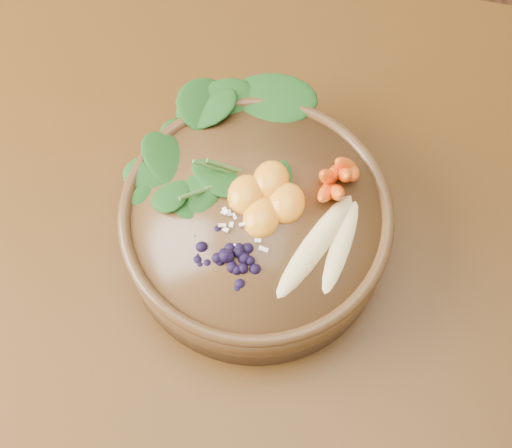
{
  "coord_description": "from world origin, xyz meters",
  "views": [
    {
      "loc": [
        0.02,
        -0.39,
        1.6
      ],
      "look_at": [
        -0.06,
        -0.02,
        0.8
      ],
      "focal_mm": 50.0,
      "sensor_mm": 36.0,
      "label": 1
    }
  ],
  "objects_px": {
    "mandarin_cluster": "(266,193)",
    "banana_halves": "(329,240)",
    "dining_table": "(304,262)",
    "kale_heap": "(248,140)",
    "stoneware_bowl": "(256,227)",
    "blueberry_pile": "(228,251)",
    "carrot_cluster": "(338,159)"
  },
  "relations": [
    {
      "from": "blueberry_pile",
      "to": "banana_halves",
      "type": "bearing_deg",
      "value": 20.72
    },
    {
      "from": "dining_table",
      "to": "banana_halves",
      "type": "bearing_deg",
      "value": -60.67
    },
    {
      "from": "dining_table",
      "to": "carrot_cluster",
      "type": "xyz_separation_m",
      "value": [
        0.02,
        0.04,
        0.23
      ]
    },
    {
      "from": "stoneware_bowl",
      "to": "mandarin_cluster",
      "type": "height_order",
      "value": "mandarin_cluster"
    },
    {
      "from": "kale_heap",
      "to": "banana_halves",
      "type": "xyz_separation_m",
      "value": [
        0.12,
        -0.1,
        -0.01
      ]
    },
    {
      "from": "mandarin_cluster",
      "to": "banana_halves",
      "type": "bearing_deg",
      "value": -27.52
    },
    {
      "from": "stoneware_bowl",
      "to": "carrot_cluster",
      "type": "xyz_separation_m",
      "value": [
        0.08,
        0.07,
        0.09
      ]
    },
    {
      "from": "stoneware_bowl",
      "to": "kale_heap",
      "type": "height_order",
      "value": "kale_heap"
    },
    {
      "from": "kale_heap",
      "to": "carrot_cluster",
      "type": "relative_size",
      "value": 2.38
    },
    {
      "from": "blueberry_pile",
      "to": "kale_heap",
      "type": "bearing_deg",
      "value": 94.03
    },
    {
      "from": "stoneware_bowl",
      "to": "mandarin_cluster",
      "type": "relative_size",
      "value": 3.15
    },
    {
      "from": "dining_table",
      "to": "stoneware_bowl",
      "type": "bearing_deg",
      "value": -159.8
    },
    {
      "from": "kale_heap",
      "to": "blueberry_pile",
      "type": "distance_m",
      "value": 0.15
    },
    {
      "from": "banana_halves",
      "to": "blueberry_pile",
      "type": "bearing_deg",
      "value": -141.51
    },
    {
      "from": "dining_table",
      "to": "mandarin_cluster",
      "type": "xyz_separation_m",
      "value": [
        -0.06,
        -0.0,
        0.2
      ]
    },
    {
      "from": "carrot_cluster",
      "to": "mandarin_cluster",
      "type": "xyz_separation_m",
      "value": [
        -0.07,
        -0.05,
        -0.03
      ]
    },
    {
      "from": "kale_heap",
      "to": "mandarin_cluster",
      "type": "relative_size",
      "value": 2.07
    },
    {
      "from": "stoneware_bowl",
      "to": "banana_halves",
      "type": "bearing_deg",
      "value": -15.03
    },
    {
      "from": "stoneware_bowl",
      "to": "kale_heap",
      "type": "relative_size",
      "value": 1.53
    },
    {
      "from": "dining_table",
      "to": "blueberry_pile",
      "type": "height_order",
      "value": "blueberry_pile"
    },
    {
      "from": "stoneware_bowl",
      "to": "carrot_cluster",
      "type": "relative_size",
      "value": 3.62
    },
    {
      "from": "kale_heap",
      "to": "blueberry_pile",
      "type": "bearing_deg",
      "value": -85.97
    },
    {
      "from": "banana_halves",
      "to": "dining_table",
      "type": "bearing_deg",
      "value": 137.09
    },
    {
      "from": "banana_halves",
      "to": "blueberry_pile",
      "type": "xyz_separation_m",
      "value": [
        -0.11,
        -0.04,
        0.01
      ]
    },
    {
      "from": "dining_table",
      "to": "banana_halves",
      "type": "distance_m",
      "value": 0.2
    },
    {
      "from": "dining_table",
      "to": "kale_heap",
      "type": "distance_m",
      "value": 0.23
    },
    {
      "from": "stoneware_bowl",
      "to": "banana_halves",
      "type": "relative_size",
      "value": 1.87
    },
    {
      "from": "stoneware_bowl",
      "to": "carrot_cluster",
      "type": "height_order",
      "value": "carrot_cluster"
    },
    {
      "from": "carrot_cluster",
      "to": "banana_halves",
      "type": "height_order",
      "value": "carrot_cluster"
    },
    {
      "from": "mandarin_cluster",
      "to": "blueberry_pile",
      "type": "bearing_deg",
      "value": -107.03
    },
    {
      "from": "dining_table",
      "to": "kale_heap",
      "type": "relative_size",
      "value": 7.45
    },
    {
      "from": "dining_table",
      "to": "mandarin_cluster",
      "type": "relative_size",
      "value": 15.38
    }
  ]
}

